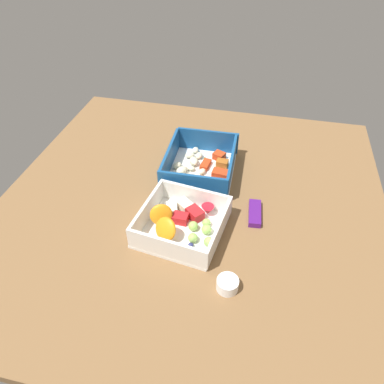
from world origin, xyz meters
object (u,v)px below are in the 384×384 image
object	(u,v)px
pasta_container	(200,166)
candy_bar	(255,213)
fruit_bowl	(183,223)
paper_cup_liner	(227,284)

from	to	relation	value
pasta_container	candy_bar	bearing A→B (deg)	49.12
fruit_bowl	paper_cup_liner	xyz separation A→B (cm)	(11.12, 10.30, -0.67)
candy_bar	paper_cup_liner	xyz separation A→B (cm)	(18.04, -2.91, 0.47)
fruit_bowl	paper_cup_liner	distance (cm)	15.17
pasta_container	fruit_bowl	size ratio (longest dim) A/B	1.06
paper_cup_liner	fruit_bowl	bearing A→B (deg)	-137.19
pasta_container	paper_cup_liner	bearing A→B (deg)	18.44
pasta_container	fruit_bowl	xyz separation A→B (cm)	(17.97, 0.20, -0.14)
pasta_container	candy_bar	size ratio (longest dim) A/B	2.59
candy_bar	paper_cup_liner	size ratio (longest dim) A/B	1.91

